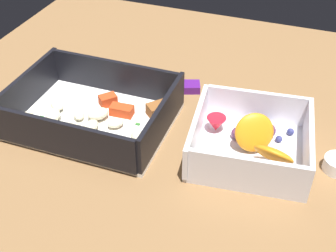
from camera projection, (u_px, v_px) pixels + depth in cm
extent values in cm
cube|color=brown|center=(179.00, 148.00, 59.30)|extent=(80.00, 80.00, 2.00)
cube|color=white|center=(94.00, 122.00, 61.59)|extent=(20.96, 15.84, 0.60)
cube|color=black|center=(27.00, 91.00, 62.49)|extent=(0.68, 15.74, 5.17)
cube|color=black|center=(162.00, 120.00, 57.11)|extent=(0.68, 15.74, 5.17)
cube|color=black|center=(115.00, 76.00, 65.38)|extent=(19.69, 0.69, 5.17)
cube|color=black|center=(62.00, 139.00, 54.22)|extent=(19.69, 0.69, 5.17)
ellipsoid|color=beige|center=(57.00, 105.00, 62.80)|extent=(2.62, 2.31, 1.09)
ellipsoid|color=beige|center=(71.00, 128.00, 58.38)|extent=(3.48, 3.14, 1.43)
ellipsoid|color=beige|center=(115.00, 123.00, 59.61)|extent=(2.71, 2.68, 1.12)
ellipsoid|color=beige|center=(28.00, 116.00, 60.94)|extent=(2.24, 2.52, 1.04)
ellipsoid|color=beige|center=(52.00, 129.00, 58.59)|extent=(2.71, 2.57, 1.11)
ellipsoid|color=beige|center=(79.00, 115.00, 61.12)|extent=(2.43, 2.50, 1.03)
ellipsoid|color=beige|center=(99.00, 113.00, 60.95)|extent=(3.56, 3.59, 1.49)
ellipsoid|color=beige|center=(53.00, 115.00, 60.71)|extent=(2.81, 3.29, 1.39)
ellipsoid|color=beige|center=(118.00, 150.00, 55.12)|extent=(2.54, 1.78, 1.27)
ellipsoid|color=beige|center=(140.00, 137.00, 56.95)|extent=(3.25, 2.68, 1.41)
ellipsoid|color=beige|center=(91.00, 126.00, 58.99)|extent=(2.02, 2.67, 1.24)
cube|color=red|center=(122.00, 110.00, 61.95)|extent=(3.28, 1.86, 1.41)
cube|color=red|center=(108.00, 100.00, 63.85)|extent=(2.85, 2.90, 1.50)
cube|color=brown|center=(159.00, 109.00, 61.89)|extent=(3.73, 3.80, 1.73)
cube|color=#387A33|center=(139.00, 132.00, 59.18)|extent=(0.60, 0.40, 0.20)
cube|color=#387A33|center=(130.00, 156.00, 55.54)|extent=(0.60, 0.40, 0.20)
cube|color=#387A33|center=(41.00, 117.00, 61.77)|extent=(0.60, 0.40, 0.20)
cube|color=#387A33|center=(138.00, 124.00, 60.52)|extent=(0.60, 0.40, 0.20)
cube|color=#387A33|center=(130.00, 142.00, 57.58)|extent=(0.60, 0.40, 0.20)
cube|color=white|center=(249.00, 152.00, 56.75)|extent=(15.87, 15.52, 0.60)
cube|color=white|center=(197.00, 128.00, 56.43)|extent=(2.17, 13.96, 4.48)
cube|color=white|center=(308.00, 145.00, 53.90)|extent=(2.17, 13.96, 4.48)
cube|color=white|center=(256.00, 106.00, 60.26)|extent=(13.17, 2.08, 4.48)
cube|color=white|center=(246.00, 173.00, 50.07)|extent=(13.17, 2.08, 4.48)
ellipsoid|color=orange|center=(274.00, 155.00, 52.32)|extent=(5.66, 5.24, 4.53)
ellipsoid|color=orange|center=(254.00, 132.00, 55.12)|extent=(5.97, 5.30, 5.07)
cube|color=#F4EACC|center=(211.00, 150.00, 55.38)|extent=(2.85, 2.26, 1.59)
cube|color=#F4EACC|center=(240.00, 169.00, 52.57)|extent=(3.56, 3.14, 1.78)
sphere|color=#562D4C|center=(261.00, 124.00, 59.09)|extent=(1.91, 1.91, 1.91)
sphere|color=#562D4C|center=(237.00, 133.00, 57.90)|extent=(1.59, 1.59, 1.59)
sphere|color=#562D4C|center=(268.00, 131.00, 58.02)|extent=(1.98, 1.98, 1.98)
sphere|color=#562D4C|center=(249.00, 122.00, 59.74)|extent=(1.66, 1.66, 1.66)
cone|color=red|center=(216.00, 124.00, 59.01)|extent=(2.62, 2.62, 2.09)
sphere|color=navy|center=(290.00, 132.00, 58.66)|extent=(0.95, 0.95, 0.95)
sphere|color=navy|center=(279.00, 139.00, 57.52)|extent=(0.90, 0.90, 0.90)
sphere|color=navy|center=(268.00, 123.00, 60.05)|extent=(0.94, 0.94, 0.94)
cube|color=#51197A|center=(177.00, 87.00, 67.87)|extent=(7.40, 4.67, 1.20)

